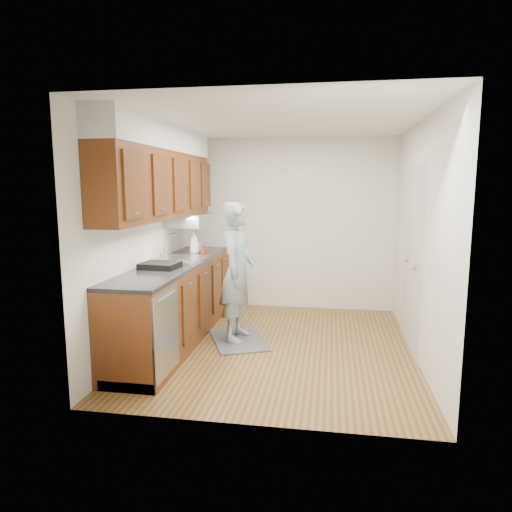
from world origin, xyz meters
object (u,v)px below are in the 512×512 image
at_px(person, 237,263).
at_px(soda_can, 203,250).
at_px(soap_bottle_b, 196,245).
at_px(steel_can, 204,248).
at_px(dish_rack, 160,265).
at_px(soap_bottle_a, 194,243).

xyz_separation_m(person, soda_can, (-0.53, 0.44, 0.07)).
distance_m(soap_bottle_b, soda_can, 0.30).
xyz_separation_m(soda_can, steel_can, (-0.05, 0.18, 0.00)).
bearing_deg(person, steel_can, 47.85).
bearing_deg(soap_bottle_b, dish_rack, -92.19).
distance_m(person, dish_rack, 0.90).
xyz_separation_m(soap_bottle_b, dish_rack, (-0.05, -1.20, -0.07)).
height_order(steel_can, dish_rack, steel_can).
height_order(soap_bottle_a, soap_bottle_b, soap_bottle_a).
relative_size(soap_bottle_a, dish_rack, 0.78).
xyz_separation_m(soap_bottle_a, soap_bottle_b, (-0.03, 0.18, -0.05)).
bearing_deg(soda_can, steel_can, 104.06).
height_order(person, soap_bottle_b, person).
distance_m(person, steel_can, 0.84).
height_order(person, steel_can, person).
distance_m(soap_bottle_a, dish_rack, 1.03).
distance_m(soap_bottle_a, steel_can, 0.17).
distance_m(person, soda_can, 0.69).
bearing_deg(steel_can, soap_bottle_a, -127.80).
xyz_separation_m(soda_can, dish_rack, (-0.21, -0.95, -0.03)).
height_order(soda_can, dish_rack, soda_can).
xyz_separation_m(person, soap_bottle_b, (-0.69, 0.68, 0.11)).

